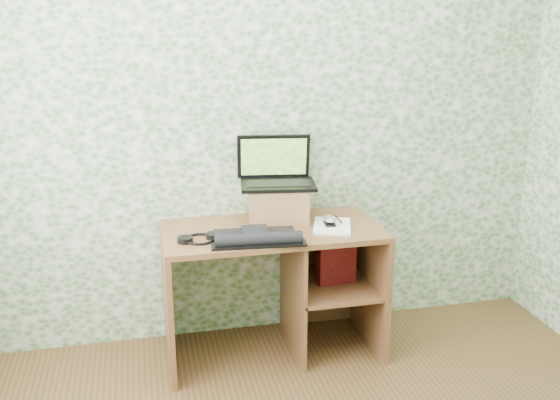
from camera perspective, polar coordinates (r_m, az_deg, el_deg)
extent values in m
plane|color=white|center=(3.59, -1.82, 7.30)|extent=(3.50, 0.00, 3.50)
cube|color=brown|center=(3.44, -0.72, -2.85)|extent=(1.20, 0.60, 0.03)
cube|color=brown|center=(3.51, -10.19, -9.30)|extent=(0.03, 0.60, 0.72)
cube|color=brown|center=(3.73, 8.18, -7.59)|extent=(0.03, 0.60, 0.72)
cube|color=brown|center=(3.60, 1.18, -8.35)|extent=(0.02, 0.56, 0.72)
cube|color=brown|center=(3.65, 4.76, -7.69)|extent=(0.46, 0.56, 0.02)
cube|color=brown|center=(3.92, 3.58, -6.27)|extent=(0.48, 0.02, 0.72)
cube|color=brown|center=(3.55, -0.19, -0.28)|extent=(0.37, 0.32, 0.20)
cube|color=black|center=(3.52, -0.19, 1.41)|extent=(0.45, 0.34, 0.02)
cube|color=black|center=(3.51, -0.15, 1.55)|extent=(0.38, 0.21, 0.00)
cube|color=black|center=(3.59, -0.60, 4.01)|extent=(0.42, 0.13, 0.26)
cube|color=#235B1A|center=(3.59, -0.57, 3.96)|extent=(0.38, 0.10, 0.22)
cube|color=black|center=(3.28, -2.32, -3.22)|extent=(0.44, 0.19, 0.03)
cube|color=black|center=(3.28, -2.32, -3.06)|extent=(0.15, 0.15, 0.05)
cylinder|color=black|center=(3.17, -1.95, -3.60)|extent=(0.45, 0.11, 0.07)
cube|color=black|center=(3.18, -1.93, -4.10)|extent=(0.49, 0.14, 0.01)
torus|color=black|center=(3.28, -7.36, -3.55)|extent=(0.20, 0.20, 0.01)
cylinder|color=black|center=(3.26, -8.66, -3.61)|extent=(0.08, 0.08, 0.03)
cylinder|color=black|center=(3.30, -6.08, -3.27)|extent=(0.08, 0.08, 0.03)
cube|color=white|center=(3.46, 4.79, -2.41)|extent=(0.28, 0.33, 0.01)
ellipsoid|color=#B4B4B7|center=(3.46, 4.55, -1.93)|extent=(0.08, 0.12, 0.04)
cylinder|color=black|center=(3.55, 5.38, -1.75)|extent=(0.01, 0.13, 0.01)
cube|color=#A00E11|center=(3.60, 5.16, -5.57)|extent=(0.23, 0.09, 0.27)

